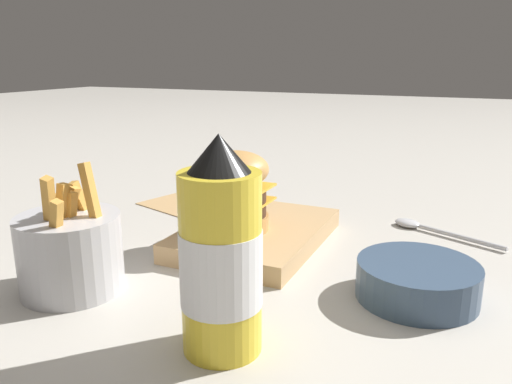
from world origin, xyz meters
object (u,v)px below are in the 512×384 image
Objects in this scene: serving_board at (256,234)px; spoon at (423,227)px; burger at (234,190)px; side_bowl at (417,279)px; fries_basket at (71,251)px; ketchup_bottle at (221,257)px.

serving_board reaches higher than spoon.
spoon is (-0.18, 0.24, -0.08)m from burger.
side_bowl is at bearing 117.26° from spoon.
fries_basket is 0.90× the size of spoon.
burger reaches higher than spoon.
fries_basket is at bearing -99.46° from ketchup_bottle.
fries_basket is at bearing -28.68° from burger.
spoon is at bearing 125.54° from serving_board.
ketchup_bottle is at bearing 17.74° from serving_board.
side_bowl is at bearing 139.31° from ketchup_bottle.
serving_board is 1.88× the size of side_bowl.
fries_basket reaches higher than side_bowl.
burger is 0.56× the size of ketchup_bottle.
spoon is at bearing 137.42° from fries_basket.
burger is at bearing -155.80° from ketchup_bottle.
burger is at bearing 151.32° from fries_basket.
burger reaches higher than side_bowl.
side_bowl is (-0.14, 0.37, -0.02)m from fries_basket.
side_bowl is at bearing 77.14° from burger.
side_bowl reaches higher than spoon.
side_bowl is (0.08, 0.24, 0.01)m from serving_board.
burger reaches higher than serving_board.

